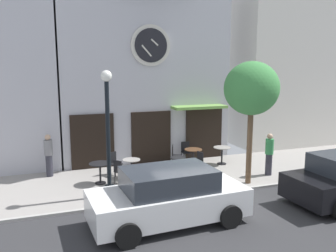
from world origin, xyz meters
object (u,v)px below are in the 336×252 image
Objects in this scene: cafe_table_near_curb at (222,152)px; cafe_chair_mid_row at (175,154)px; cafe_chair_by_entrance at (120,170)px; cafe_table_leftmost at (193,154)px; pedestrian_green at (269,154)px; parked_car_white at (168,197)px; cafe_table_center_left at (131,165)px; cafe_table_center at (100,168)px; pedestrian_grey at (49,155)px; street_lamp at (108,134)px; cafe_table_rightmost at (178,164)px; cafe_chair_facing_wall at (114,162)px; cafe_chair_left_end at (198,161)px; cafe_chair_under_awning at (186,150)px; street_tree at (252,89)px.

cafe_chair_mid_row reaches higher than cafe_table_near_curb.
cafe_table_leftmost is at bearing 18.26° from cafe_chair_by_entrance.
cafe_table_near_curb is at bearing 116.98° from pedestrian_green.
parked_car_white is at bearing -112.35° from cafe_chair_mid_row.
cafe_table_center_left is 0.83m from cafe_chair_by_entrance.
cafe_table_center is 0.48× the size of pedestrian_grey.
street_lamp is 2.49× the size of pedestrian_green.
parked_car_white is (-1.74, -3.79, 0.26)m from cafe_table_rightmost.
cafe_table_rightmost is 2.54m from cafe_chair_facing_wall.
street_lamp is at bearing -162.28° from cafe_chair_left_end.
cafe_table_rightmost is 0.85× the size of cafe_chair_under_awning.
cafe_chair_mid_row is 0.54× the size of pedestrian_grey.
pedestrian_grey is at bearing 176.51° from cafe_chair_mid_row.
street_tree is 4.94× the size of cafe_chair_under_awning.
cafe_chair_mid_row is 5.59m from parked_car_white.
cafe_chair_mid_row and cafe_chair_left_end have the same top height.
cafe_table_leftmost reaches higher than cafe_table_near_curb.
cafe_table_near_curb is 0.85× the size of cafe_chair_left_end.
parked_car_white is at bearing -72.38° from cafe_table_center.
parked_car_white is at bearing -65.70° from street_lamp.
street_tree is 4.94× the size of cafe_chair_left_end.
cafe_chair_under_awning is (0.01, 0.86, -0.03)m from cafe_table_leftmost.
cafe_table_center_left is 0.93× the size of cafe_table_leftmost.
cafe_table_near_curb is 2.10m from cafe_chair_mid_row.
cafe_table_near_curb is 6.34m from parked_car_white.
street_tree reaches higher than parked_car_white.
pedestrian_green reaches higher than cafe_chair_by_entrance.
cafe_chair_by_entrance is at bearing -36.87° from pedestrian_grey.
cafe_table_center is 1.04× the size of cafe_table_rightmost.
cafe_chair_by_entrance is at bearing 171.08° from pedestrian_green.
cafe_chair_by_entrance reaches higher than cafe_table_near_curb.
pedestrian_grey reaches higher than cafe_table_center_left.
street_tree is 4.05m from cafe_table_leftmost.
cafe_chair_by_entrance is at bearing -177.22° from cafe_table_rightmost.
cafe_chair_mid_row and cafe_chair_facing_wall have the same top height.
cafe_table_rightmost is 0.46× the size of pedestrian_green.
cafe_chair_left_end is at bearing -10.45° from cafe_table_center_left.
cafe_table_rightmost is 3.62m from pedestrian_green.
cafe_chair_mid_row is 1.00× the size of cafe_chair_facing_wall.
cafe_table_rightmost is (2.90, 1.21, -1.60)m from street_lamp.
cafe_table_rightmost is 0.18× the size of parked_car_white.
cafe_chair_under_awning is (0.25, 1.89, 0.00)m from cafe_chair_left_end.
pedestrian_green reaches higher than cafe_table_rightmost.
cafe_table_center_left is 0.80× the size of cafe_chair_under_awning.
street_tree is at bearing -36.63° from cafe_table_rightmost.
street_lamp is at bearing -178.27° from pedestrian_green.
pedestrian_green is (5.78, -0.91, 0.33)m from cafe_chair_by_entrance.
cafe_chair_left_end is at bearing -148.14° from cafe_table_near_curb.
cafe_chair_under_awning reaches higher than cafe_table_rightmost.
street_tree is 5.84× the size of cafe_table_near_curb.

